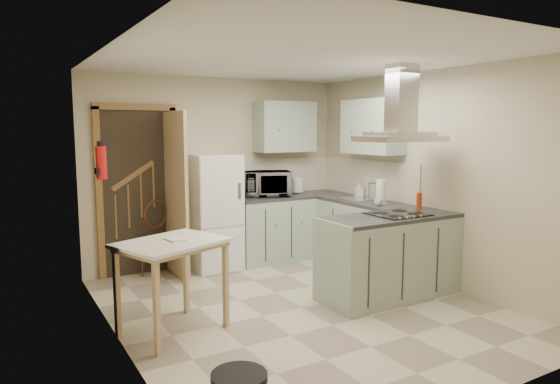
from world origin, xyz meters
TOP-DOWN VIEW (x-y plane):
  - floor at (0.00, 0.00)m, footprint 4.20×4.20m
  - ceiling at (0.00, 0.00)m, footprint 4.20×4.20m
  - back_wall at (0.00, 2.10)m, footprint 3.60×0.00m
  - left_wall at (-1.80, 0.00)m, footprint 0.00×4.20m
  - right_wall at (1.80, 0.00)m, footprint 0.00×4.20m
  - doorway at (-1.10, 2.07)m, footprint 1.10×0.12m
  - fridge at (-0.20, 1.80)m, footprint 0.60×0.60m
  - counter_back at (0.66, 1.80)m, footprint 1.08×0.60m
  - counter_right at (1.50, 1.12)m, footprint 0.60×1.95m
  - splashback at (0.96, 2.09)m, footprint 1.68×0.02m
  - wall_cabinet_back at (0.95, 1.93)m, footprint 0.85×0.35m
  - wall_cabinet_right at (1.62, 0.85)m, footprint 0.35×0.90m
  - peninsula at (1.02, -0.18)m, footprint 1.55×0.65m
  - hob at (1.12, -0.18)m, footprint 0.58×0.50m
  - extractor_hood at (1.12, -0.18)m, footprint 0.90×0.55m
  - sink at (1.50, 0.95)m, footprint 0.45×0.40m
  - fire_extinguisher at (-1.74, 0.90)m, footprint 0.10×0.10m
  - drop_leaf_table at (-1.33, 0.07)m, footprint 1.08×0.95m
  - bentwood_chair at (-0.92, 1.82)m, footprint 0.50×0.50m
  - microwave at (0.62, 1.85)m, footprint 0.73×0.62m
  - kettle at (1.13, 1.88)m, footprint 0.17×0.17m
  - cereal_box at (0.94, 1.98)m, footprint 0.09×0.20m
  - soap_bottle at (1.68, 1.16)m, footprint 0.11×0.11m
  - paper_towel at (1.48, 0.49)m, footprint 0.16×0.16m
  - cup at (1.37, 0.41)m, footprint 0.12×0.12m
  - red_bottle at (1.61, -0.01)m, footprint 0.08×0.08m
  - book at (-1.36, 0.08)m, footprint 0.17×0.22m

SIDE VIEW (x-z plane):
  - floor at x=0.00m, z-range 0.00..0.00m
  - drop_leaf_table at x=-1.33m, z-range 0.00..0.84m
  - bentwood_chair at x=-0.92m, z-range 0.00..0.85m
  - counter_back at x=0.66m, z-range 0.00..0.90m
  - counter_right at x=1.50m, z-range 0.00..0.90m
  - peninsula at x=1.02m, z-range 0.00..0.90m
  - fridge at x=-0.20m, z-range 0.00..1.50m
  - book at x=-1.36m, z-range 0.84..0.93m
  - sink at x=1.50m, z-range 0.90..0.91m
  - hob at x=1.12m, z-range 0.90..0.91m
  - cup at x=1.37m, z-range 0.90..0.98m
  - red_bottle at x=1.61m, z-range 0.90..1.09m
  - soap_bottle at x=1.68m, z-range 0.90..1.10m
  - kettle at x=1.13m, z-range 0.90..1.15m
  - doorway at x=-1.10m, z-range 0.00..2.10m
  - cereal_box at x=0.94m, z-range 0.90..1.20m
  - paper_towel at x=1.48m, z-range 0.90..1.21m
  - microwave at x=0.62m, z-range 0.90..1.24m
  - splashback at x=0.96m, z-range 0.90..1.40m
  - back_wall at x=0.00m, z-range -0.55..3.05m
  - left_wall at x=-1.80m, z-range -0.85..3.35m
  - right_wall at x=1.80m, z-range -0.85..3.35m
  - fire_extinguisher at x=-1.74m, z-range 1.34..1.66m
  - extractor_hood at x=1.12m, z-range 1.67..1.77m
  - wall_cabinet_back at x=0.95m, z-range 1.50..2.20m
  - wall_cabinet_right at x=1.62m, z-range 1.50..2.20m
  - ceiling at x=0.00m, z-range 2.50..2.50m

